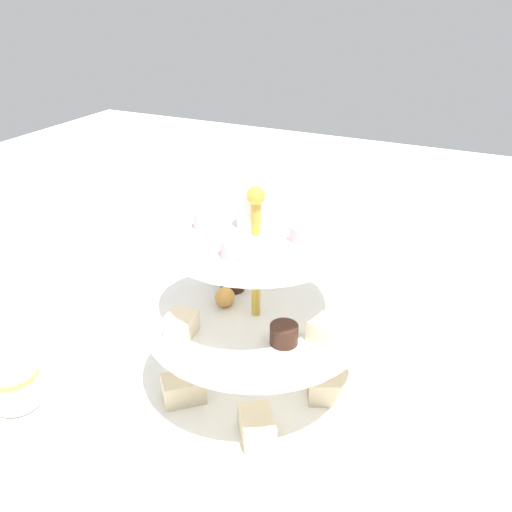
{
  "coord_description": "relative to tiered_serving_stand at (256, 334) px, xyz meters",
  "views": [
    {
      "loc": [
        -0.48,
        -0.23,
        0.46
      ],
      "look_at": [
        0.0,
        0.0,
        0.18
      ],
      "focal_mm": 38.9,
      "sensor_mm": 36.0,
      "label": 1
    }
  ],
  "objects": [
    {
      "name": "water_glass_short_left",
      "position": [
        -0.24,
        0.12,
        -0.05
      ],
      "size": [
        0.06,
        0.06,
        0.07
      ],
      "primitive_type": "cylinder",
      "color": "silver",
      "rests_on": "ground_plane"
    },
    {
      "name": "butter_knife_right",
      "position": [
        0.08,
        0.31,
        -0.08
      ],
      "size": [
        0.17,
        0.05,
        0.0
      ],
      "primitive_type": "cube",
      "rotation": [
        0.0,
        0.0,
        9.24
      ],
      "color": "silver",
      "rests_on": "ground_plane"
    },
    {
      "name": "ground_plane",
      "position": [
        -0.0,
        -0.0,
        -0.08
      ],
      "size": [
        2.4,
        2.4,
        0.0
      ],
      "primitive_type": "plane",
      "color": "white"
    },
    {
      "name": "tiered_serving_stand",
      "position": [
        0.0,
        0.0,
        0.0
      ],
      "size": [
        0.31,
        0.31,
        0.26
      ],
      "color": "white",
      "rests_on": "ground_plane"
    },
    {
      "name": "water_glass_tall_right",
      "position": [
        0.26,
        0.06,
        -0.02
      ],
      "size": [
        0.07,
        0.07,
        0.12
      ],
      "primitive_type": "cylinder",
      "color": "silver",
      "rests_on": "ground_plane"
    },
    {
      "name": "teacup_with_saucer",
      "position": [
        -0.15,
        0.24,
        -0.06
      ],
      "size": [
        0.09,
        0.09,
        0.05
      ],
      "color": "white",
      "rests_on": "ground_plane"
    }
  ]
}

